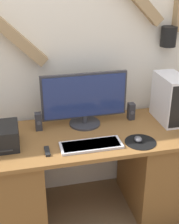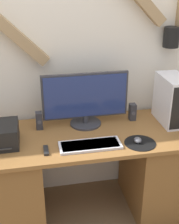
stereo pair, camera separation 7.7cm
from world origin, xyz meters
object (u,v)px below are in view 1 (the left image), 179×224
at_px(mouse, 138,139).
at_px(remote_control, 47,151).
at_px(speaker_right, 131,111).
at_px(computer_tower, 170,99).
at_px(keyboard, 91,145).
at_px(monitor, 85,99).
at_px(speaker_left, 38,121).

xyz_separation_m(mouse, remote_control, (-0.65, 0.01, -0.01)).
relative_size(speaker_right, remote_control, 1.18).
bearing_deg(computer_tower, keyboard, -160.11).
bearing_deg(computer_tower, monitor, 172.77).
xyz_separation_m(speaker_left, remote_control, (0.03, -0.34, -0.06)).
xyz_separation_m(keyboard, remote_control, (-0.31, -0.01, -0.00)).
height_order(speaker_left, speaker_right, same).
height_order(keyboard, speaker_left, speaker_left).
xyz_separation_m(keyboard, speaker_left, (-0.33, 0.33, 0.06)).
bearing_deg(keyboard, speaker_left, 135.10).
xyz_separation_m(mouse, computer_tower, (0.37, 0.27, 0.17)).
height_order(computer_tower, remote_control, computer_tower).
relative_size(speaker_left, speaker_right, 1.00).
xyz_separation_m(computer_tower, speaker_left, (-1.04, 0.08, -0.12)).
xyz_separation_m(monitor, mouse, (0.31, -0.36, -0.20)).
bearing_deg(mouse, speaker_right, 78.16).
distance_m(computer_tower, speaker_left, 1.05).
relative_size(keyboard, speaker_left, 3.15).
bearing_deg(monitor, mouse, -48.96).
relative_size(computer_tower, speaker_right, 2.73).
bearing_deg(mouse, keyboard, 177.11).
xyz_separation_m(mouse, speaker_left, (-0.68, 0.35, 0.05)).
distance_m(keyboard, mouse, 0.34).
xyz_separation_m(monitor, speaker_right, (0.39, 0.00, -0.15)).
bearing_deg(speaker_left, computer_tower, -4.20).
distance_m(monitor, mouse, 0.52).
bearing_deg(monitor, keyboard, -94.91).
distance_m(speaker_right, remote_control, 0.81).
relative_size(monitor, speaker_right, 4.83).
xyz_separation_m(mouse, speaker_right, (0.08, 0.36, 0.05)).
bearing_deg(monitor, speaker_left, -178.49).
bearing_deg(keyboard, remote_control, -178.79).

